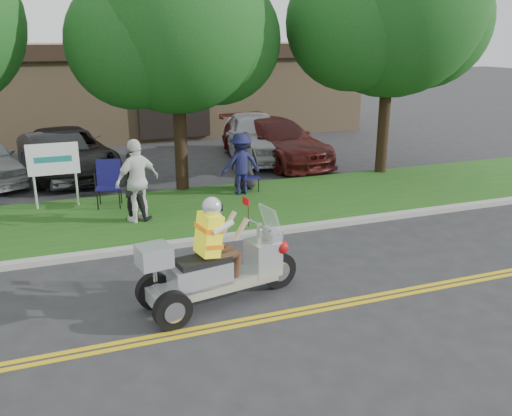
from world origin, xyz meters
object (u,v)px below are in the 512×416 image
object	(u,v)px
spectator_adult_mid	(133,186)
parked_car_mid	(67,153)
trike_scooter	(215,268)
parked_car_far_right	(255,136)
lawn_chair_b	(246,172)
lawn_chair_a	(109,180)
parked_car_right	(276,141)
spectator_adult_right	(137,181)
parked_car_left	(57,157)

from	to	relation	value
spectator_adult_mid	parked_car_mid	world-z (taller)	spectator_adult_mid
trike_scooter	parked_car_far_right	distance (m)	11.34
lawn_chair_b	spectator_adult_mid	xyz separation A→B (m)	(-3.31, -1.44, 0.27)
lawn_chair_a	parked_car_mid	bearing A→B (deg)	113.41
spectator_adult_mid	parked_car_mid	bearing A→B (deg)	-55.71
lawn_chair_a	parked_car_mid	xyz separation A→B (m)	(-0.88, 4.18, -0.03)
lawn_chair_b	spectator_adult_mid	bearing A→B (deg)	-169.09
lawn_chair_a	parked_car_far_right	distance (m)	7.12
lawn_chair_b	lawn_chair_a	bearing A→B (deg)	168.11
lawn_chair_b	parked_car_mid	distance (m)	6.20
trike_scooter	parked_car_right	xyz separation A→B (m)	(5.05, 9.60, 0.11)
lawn_chair_b	spectator_adult_right	xyz separation A→B (m)	(-3.23, -1.58, 0.43)
trike_scooter	spectator_adult_mid	distance (m)	4.68
parked_car_right	parked_car_far_right	xyz separation A→B (m)	(-0.50, 0.79, 0.09)
parked_car_mid	parked_car_right	size ratio (longest dim) A/B	1.02
lawn_chair_b	parked_car_left	bearing A→B (deg)	130.03
parked_car_far_right	parked_car_right	bearing A→B (deg)	-46.55
parked_car_right	parked_car_mid	bearing A→B (deg)	164.89
spectator_adult_right	parked_car_far_right	bearing A→B (deg)	-157.00
lawn_chair_a	spectator_adult_right	bearing A→B (deg)	-60.05
spectator_adult_right	parked_car_mid	world-z (taller)	spectator_adult_right
trike_scooter	lawn_chair_b	bearing A→B (deg)	55.98
spectator_adult_right	parked_car_left	bearing A→B (deg)	-98.55
trike_scooter	lawn_chair_b	size ratio (longest dim) A/B	2.94
lawn_chair_b	parked_car_left	distance (m)	6.19
trike_scooter	parked_car_far_right	xyz separation A→B (m)	(4.55, 10.38, 0.20)
parked_car_left	parked_car_far_right	xyz separation A→B (m)	(6.79, 0.57, 0.14)
trike_scooter	parked_car_right	size ratio (longest dim) A/B	0.54
lawn_chair_b	spectator_adult_right	distance (m)	3.62
lawn_chair_a	lawn_chair_b	world-z (taller)	lawn_chair_a
parked_car_left	parked_car_right	xyz separation A→B (m)	(7.29, -0.22, 0.05)
parked_car_far_right	lawn_chair_a	bearing A→B (deg)	-131.11
parked_car_left	parked_car_mid	world-z (taller)	parked_car_mid
parked_car_right	parked_car_far_right	world-z (taller)	parked_car_far_right
lawn_chair_a	parked_car_right	bearing A→B (deg)	41.82
trike_scooter	spectator_adult_right	xyz separation A→B (m)	(-0.56, 4.49, 0.43)
spectator_adult_right	parked_car_right	world-z (taller)	spectator_adult_right
trike_scooter	parked_car_far_right	world-z (taller)	trike_scooter
lawn_chair_b	parked_car_mid	world-z (taller)	parked_car_mid
lawn_chair_a	spectator_adult_right	xyz separation A→B (m)	(0.51, -1.53, 0.31)
spectator_adult_mid	spectator_adult_right	xyz separation A→B (m)	(0.08, -0.14, 0.16)
lawn_chair_a	spectator_adult_mid	xyz separation A→B (m)	(0.43, -1.40, 0.16)
parked_car_left	parked_car_mid	size ratio (longest dim) A/B	0.81
lawn_chair_b	parked_car_mid	size ratio (longest dim) A/B	0.18
parked_car_right	parked_car_far_right	distance (m)	0.94
lawn_chair_a	parked_car_far_right	xyz separation A→B (m)	(5.62, 4.37, 0.08)
parked_car_left	trike_scooter	bearing A→B (deg)	-91.37
parked_car_mid	spectator_adult_right	bearing A→B (deg)	-85.17
parked_car_mid	parked_car_far_right	world-z (taller)	parked_car_far_right
lawn_chair_b	parked_car_left	size ratio (longest dim) A/B	0.23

